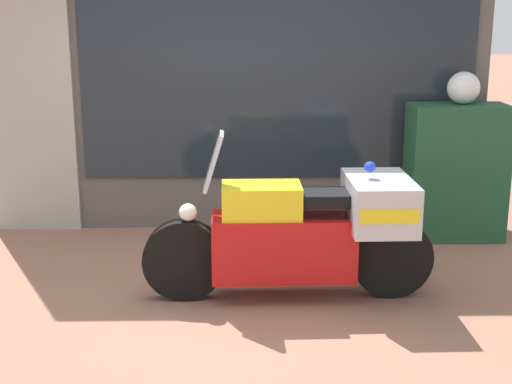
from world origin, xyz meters
name	(u,v)px	position (x,y,z in m)	size (l,w,h in m)	color
ground_plane	(236,294)	(0.00, 0.00, 0.00)	(60.00, 60.00, 0.00)	#8E604C
shop_building	(199,45)	(-0.38, 2.00, 1.88)	(5.08, 0.55, 3.74)	#56514C
window_display	(272,178)	(0.37, 2.03, 0.48)	(3.73, 0.30, 2.00)	slate
paramedic_motorcycle	(310,229)	(0.59, -0.07, 0.57)	(2.30, 0.80, 1.34)	black
utility_cabinet	(455,172)	(2.16, 1.46, 0.67)	(0.94, 0.51, 1.34)	#1E4C2D
white_helmet	(464,88)	(2.20, 1.50, 1.49)	(0.31, 0.31, 0.31)	white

